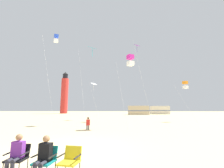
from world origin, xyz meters
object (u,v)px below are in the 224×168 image
(kite_diamond_cyan, at_px, (92,51))
(spectator_teal_chair, at_px, (44,156))
(camp_chair_yellow, at_px, (71,159))
(kite_flyer_standing, at_px, (88,123))
(kite_box_magenta, at_px, (130,60))
(lighthouse_distant, at_px, (65,94))
(rv_van_tan, at_px, (138,110))
(camp_chair_black, at_px, (19,156))
(kite_diamond_violet, at_px, (137,49))
(spectator_black_chair, at_px, (16,153))
(kite_diamond_white, at_px, (94,85))
(rv_van_cream, at_px, (160,110))
(kite_box_orange, at_px, (185,85))
(kite_box_blue, at_px, (56,39))
(camp_chair_teal, at_px, (46,158))

(kite_diamond_cyan, bearing_deg, spectator_teal_chair, -84.22)
(spectator_teal_chair, bearing_deg, camp_chair_yellow, 17.03)
(kite_diamond_cyan, bearing_deg, kite_flyer_standing, -81.52)
(kite_box_magenta, distance_m, lighthouse_distant, 51.06)
(rv_van_tan, bearing_deg, camp_chair_black, -105.82)
(kite_diamond_violet, bearing_deg, spectator_black_chair, -106.81)
(kite_diamond_white, relative_size, rv_van_tan, 0.98)
(rv_van_tan, xyz_separation_m, rv_van_cream, (7.86, 4.97, 0.00))
(camp_chair_black, distance_m, kite_box_orange, 23.87)
(kite_diamond_white, height_order, rv_van_tan, kite_diamond_white)
(spectator_black_chair, distance_m, kite_box_blue, 21.18)
(kite_box_magenta, bearing_deg, spectator_black_chair, -111.20)
(kite_diamond_cyan, xyz_separation_m, lighthouse_distant, (-18.80, 42.12, -1.48))
(camp_chair_black, xyz_separation_m, kite_box_orange, (13.19, 19.25, 5.04))
(kite_flyer_standing, height_order, rv_van_tan, rv_van_tan)
(kite_box_blue, bearing_deg, rv_van_tan, 62.13)
(kite_flyer_standing, xyz_separation_m, rv_van_tan, (8.73, 35.61, 0.78))
(kite_diamond_violet, height_order, kite_diamond_cyan, kite_diamond_violet)
(camp_chair_teal, bearing_deg, rv_van_cream, 78.09)
(kite_diamond_white, bearing_deg, kite_box_orange, -9.83)
(camp_chair_teal, height_order, kite_box_orange, kite_box_orange)
(lighthouse_distant, bearing_deg, camp_chair_yellow, -69.55)
(kite_box_orange, bearing_deg, lighthouse_distant, 131.40)
(kite_flyer_standing, height_order, rv_van_cream, rv_van_cream)
(spectator_teal_chair, relative_size, kite_box_orange, 0.19)
(lighthouse_distant, xyz_separation_m, rv_van_tan, (28.18, -10.88, -6.45))
(camp_chair_black, bearing_deg, spectator_black_chair, -90.00)
(rv_van_cream, bearing_deg, spectator_teal_chair, -105.95)
(kite_box_magenta, height_order, rv_van_cream, kite_box_magenta)
(spectator_black_chair, distance_m, kite_flyer_standing, 9.74)
(kite_box_magenta, bearing_deg, kite_diamond_white, 117.48)
(camp_chair_yellow, distance_m, kite_box_magenta, 12.95)
(camp_chair_black, bearing_deg, camp_chair_yellow, -8.50)
(kite_box_blue, relative_size, kite_diamond_cyan, 1.30)
(kite_diamond_cyan, relative_size, kite_box_magenta, 1.32)
(camp_chair_teal, xyz_separation_m, kite_diamond_violet, (5.09, 20.11, 11.35))
(kite_diamond_white, bearing_deg, spectator_black_chair, -86.09)
(camp_chair_black, bearing_deg, spectator_teal_chair, -21.63)
(camp_chair_black, bearing_deg, kite_diamond_violet, 70.67)
(spectator_black_chair, height_order, kite_box_blue, kite_box_blue)
(camp_chair_teal, relative_size, kite_diamond_violet, 0.06)
(spectator_teal_chair, distance_m, kite_box_orange, 23.61)
(kite_diamond_white, bearing_deg, spectator_teal_chair, -83.69)
(rv_van_cream, bearing_deg, rv_van_tan, -146.28)
(camp_chair_teal, distance_m, kite_diamond_white, 22.80)
(spectator_teal_chair, height_order, kite_flyer_standing, same)
(kite_box_blue, bearing_deg, spectator_teal_chair, -66.34)
(camp_chair_teal, xyz_separation_m, kite_box_magenta, (3.27, 10.97, 6.42))
(rv_van_tan, height_order, rv_van_cream, same)
(kite_box_orange, bearing_deg, kite_box_blue, -171.61)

